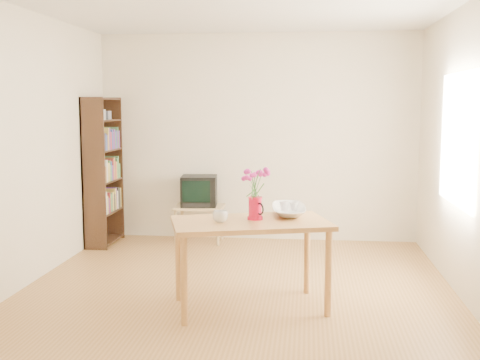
# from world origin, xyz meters

# --- Properties ---
(room) EXTENTS (4.50, 4.50, 4.50)m
(room) POSITION_xyz_m (0.03, 0.00, 1.30)
(room) COLOR olive
(room) RESTS_ON ground
(table) EXTENTS (1.44, 1.06, 0.75)m
(table) POSITION_xyz_m (0.17, -0.42, 0.66)
(table) COLOR #AB733A
(table) RESTS_ON ground
(tv_stand) EXTENTS (0.60, 0.45, 0.46)m
(tv_stand) POSITION_xyz_m (-0.70, 1.97, 0.39)
(tv_stand) COLOR tan
(tv_stand) RESTS_ON ground
(bookshelf) EXTENTS (0.28, 0.70, 1.80)m
(bookshelf) POSITION_xyz_m (-1.85, 1.75, 0.84)
(bookshelf) COLOR black
(bookshelf) RESTS_ON ground
(pitcher) EXTENTS (0.15, 0.18, 0.20)m
(pitcher) POSITION_xyz_m (0.20, -0.36, 0.84)
(pitcher) COLOR red
(pitcher) RESTS_ON table
(flowers) EXTENTS (0.22, 0.22, 0.31)m
(flowers) POSITION_xyz_m (0.20, -0.36, 1.09)
(flowers) COLOR #D832A1
(flowers) RESTS_ON pitcher
(mug) EXTENTS (0.17, 0.17, 0.10)m
(mug) POSITION_xyz_m (-0.07, -0.52, 0.80)
(mug) COLOR white
(mug) RESTS_ON table
(bowl) EXTENTS (0.48, 0.48, 0.42)m
(bowl) POSITION_xyz_m (0.48, -0.08, 0.96)
(bowl) COLOR white
(bowl) RESTS_ON table
(teacup_a) EXTENTS (0.10, 0.10, 0.07)m
(teacup_a) POSITION_xyz_m (0.44, -0.08, 0.92)
(teacup_a) COLOR white
(teacup_a) RESTS_ON bowl
(teacup_b) EXTENTS (0.09, 0.09, 0.06)m
(teacup_b) POSITION_xyz_m (0.52, -0.06, 0.92)
(teacup_b) COLOR white
(teacup_b) RESTS_ON bowl
(television) EXTENTS (0.47, 0.44, 0.37)m
(television) POSITION_xyz_m (-0.70, 1.98, 0.65)
(television) COLOR black
(television) RESTS_ON tv_stand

